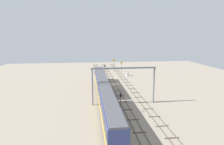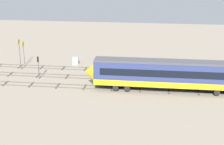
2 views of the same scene
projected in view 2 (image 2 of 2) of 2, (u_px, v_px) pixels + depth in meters
ground_plane at (141, 80)px, 57.45m from camera, size 110.00×110.00×0.00m
track_near_foreground at (142, 71)px, 61.85m from camera, size 94.00×2.40×0.16m
track_second_near at (141, 79)px, 57.43m from camera, size 94.00×2.40×0.16m
track_with_train at (140, 89)px, 53.01m from camera, size 94.00×2.40×0.16m
speed_sign_near_foreground at (23, 49)px, 65.31m from camera, size 0.14×1.03×4.59m
speed_sign_mid_trackside at (19, 49)px, 61.64m from camera, size 0.14×1.06×5.86m
signal_light_trackside_departure at (38, 64)px, 57.16m from camera, size 0.31×0.32×3.96m
relay_cabinet at (75, 61)px, 65.73m from camera, size 1.13×0.70×1.48m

